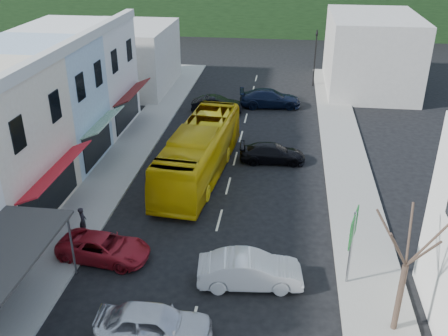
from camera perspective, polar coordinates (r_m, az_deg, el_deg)
ground at (r=24.14m, az=-1.88°, el=-10.98°), size 120.00×120.00×0.00m
sidewalk_left at (r=34.13m, az=-11.69°, el=0.46°), size 3.00×52.00×0.15m
sidewalk_right at (r=32.67m, az=14.10°, el=-1.03°), size 3.00×52.00×0.15m
shopfront_row at (r=30.57m, az=-24.22°, el=3.55°), size 8.25×30.00×8.00m
distant_block_left at (r=49.80m, az=-10.87°, el=12.28°), size 8.00×10.00×6.00m
distant_block_right at (r=50.79m, az=16.43°, el=12.55°), size 8.00×12.00×7.00m
bus at (r=31.49m, az=-2.82°, el=1.71°), size 3.55×11.78×3.10m
car_silver at (r=20.25m, az=-8.02°, el=-17.40°), size 4.46×1.96×1.40m
car_white at (r=22.60m, az=2.99°, el=-11.74°), size 4.57×2.28×1.40m
car_red at (r=24.81m, az=-13.57°, el=-8.68°), size 4.79×2.44×1.40m
car_black_near at (r=33.78m, az=5.56°, el=1.80°), size 4.61×2.12×1.40m
car_black_far at (r=42.79m, az=-0.84°, el=7.25°), size 4.53×2.15×1.40m
car_navy_far at (r=44.38m, az=5.28°, el=7.85°), size 4.66×2.27×1.40m
pedestrian_left at (r=26.54m, az=-15.85°, el=-5.71°), size 0.61×0.71×1.70m
direction_sign at (r=22.55m, az=14.27°, el=-9.01°), size 1.09×1.80×3.77m
street_tree at (r=19.97m, az=20.05°, el=-10.42°), size 2.48×2.48×6.40m
traffic_signal at (r=50.52m, az=10.35°, el=12.23°), size 1.28×1.47×5.50m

